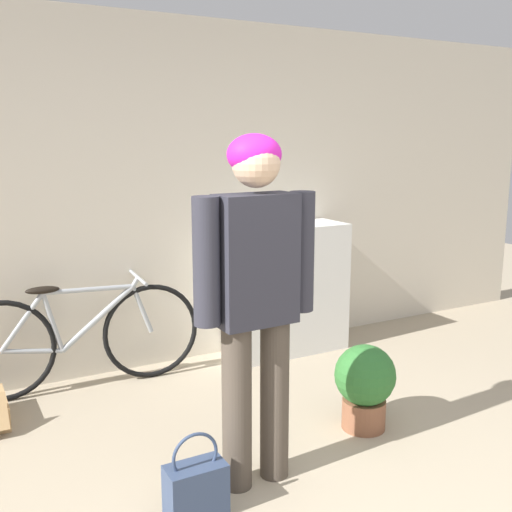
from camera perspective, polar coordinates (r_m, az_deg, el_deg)
The scene contains 7 objects.
wall_back at distance 4.50m, azimuth -11.33°, elevation 5.51°, with size 8.00×0.07×2.60m.
side_shelf at distance 4.87m, azimuth 2.95°, elevation -3.14°, with size 0.97×0.41×1.05m.
person at distance 2.89m, azimuth -0.02°, elevation -2.75°, with size 0.64×0.25×1.75m.
bicycle at distance 4.34m, azimuth -16.46°, elevation -7.43°, with size 1.70×0.46×0.77m.
banana at distance 4.70m, azimuth 2.17°, elevation 3.11°, with size 0.30×0.09×0.04m.
handbag at distance 2.98m, azimuth -5.75°, elevation -21.16°, with size 0.28×0.15×0.42m.
potted_plant at distance 3.72m, azimuth 10.32°, elevation -11.81°, with size 0.37×0.37×0.52m.
Camera 1 is at (-1.32, -1.37, 1.74)m, focal length 42.00 mm.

